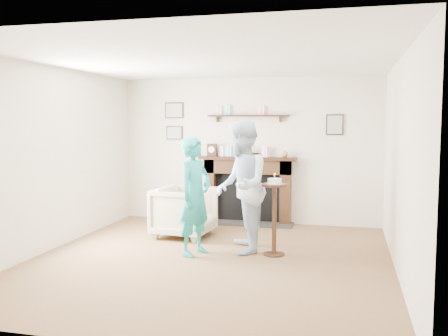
% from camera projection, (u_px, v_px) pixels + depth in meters
% --- Properties ---
extents(ground, '(5.00, 5.00, 0.00)m').
position_uv_depth(ground, '(210.00, 260.00, 6.33)').
color(ground, brown).
rests_on(ground, ground).
extents(room_shell, '(4.54, 5.02, 2.52)m').
position_uv_depth(room_shell, '(223.00, 131.00, 6.84)').
color(room_shell, beige).
rests_on(room_shell, ground).
extents(armchair, '(0.91, 0.89, 0.76)m').
position_uv_depth(armchair, '(184.00, 236.00, 7.62)').
color(armchair, tan).
rests_on(armchair, ground).
extents(man, '(0.86, 1.00, 1.78)m').
position_uv_depth(man, '(241.00, 252.00, 6.74)').
color(man, silver).
rests_on(man, ground).
extents(woman, '(0.54, 0.66, 1.56)m').
position_uv_depth(woman, '(195.00, 254.00, 6.60)').
color(woman, teal).
rests_on(woman, ground).
extents(pedestal_table, '(0.34, 0.34, 1.08)m').
position_uv_depth(pedestal_table, '(274.00, 205.00, 6.51)').
color(pedestal_table, black).
rests_on(pedestal_table, ground).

